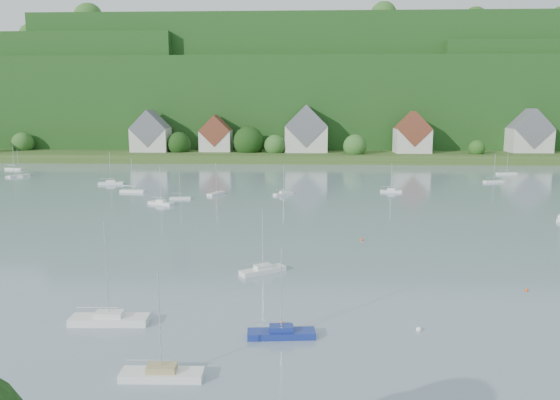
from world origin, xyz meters
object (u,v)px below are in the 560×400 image
Objects in this scene: near_sailboat_2 at (162,373)px; near_sailboat_3 at (263,270)px; near_sailboat_0 at (109,319)px; near_sailboat_1 at (281,333)px.

near_sailboat_3 is at bearing 76.39° from near_sailboat_2.
near_sailboat_0 is 1.21× the size of near_sailboat_1.
near_sailboat_2 is (7.78, -10.31, -0.05)m from near_sailboat_0.
near_sailboat_1 reaches higher than near_sailboat_3.
near_sailboat_0 is at bearing -164.08° from near_sailboat_3.
near_sailboat_1 is at bearing -10.22° from near_sailboat_0.
near_sailboat_0 is 12.91m from near_sailboat_2.
near_sailboat_1 is (16.67, -2.35, -0.05)m from near_sailboat_0.
near_sailboat_2 is at bearing -143.24° from near_sailboat_1.
near_sailboat_3 is (13.60, 16.56, -0.06)m from near_sailboat_0.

